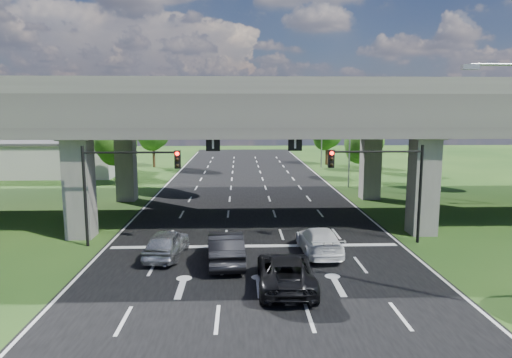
{
  "coord_description": "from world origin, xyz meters",
  "views": [
    {
      "loc": [
        -0.91,
        -22.69,
        8.07
      ],
      "look_at": [
        0.2,
        7.35,
        3.48
      ],
      "focal_mm": 32.0,
      "sensor_mm": 36.0,
      "label": 1
    }
  ],
  "objects": [
    {
      "name": "tree_left_far",
      "position": [
        -12.95,
        42.0,
        5.14
      ],
      "size": [
        4.8,
        4.8,
        8.32
      ],
      "color": "black",
      "rests_on": "ground"
    },
    {
      "name": "road",
      "position": [
        0.0,
        10.0,
        0.01
      ],
      "size": [
        18.0,
        120.0,
        0.03
      ],
      "primitive_type": "cube",
      "color": "black",
      "rests_on": "ground"
    },
    {
      "name": "tree_right_near",
      "position": [
        13.05,
        28.0,
        4.5
      ],
      "size": [
        4.2,
        4.2,
        7.28
      ],
      "color": "black",
      "rests_on": "ground"
    },
    {
      "name": "overpass",
      "position": [
        0.0,
        12.0,
        7.92
      ],
      "size": [
        80.0,
        15.0,
        10.0
      ],
      "color": "#3B3836",
      "rests_on": "ground"
    },
    {
      "name": "streetlight_far",
      "position": [
        10.1,
        24.0,
        5.85
      ],
      "size": [
        3.38,
        0.25,
        10.0
      ],
      "color": "gray",
      "rests_on": "ground"
    },
    {
      "name": "warehouse",
      "position": [
        -26.0,
        35.0,
        2.0
      ],
      "size": [
        20.0,
        10.0,
        4.0
      ],
      "primitive_type": "cube",
      "color": "#9E9E99",
      "rests_on": "ground"
    },
    {
      "name": "tree_right_mid",
      "position": [
        16.05,
        36.0,
        4.17
      ],
      "size": [
        3.91,
        3.9,
        6.76
      ],
      "color": "black",
      "rests_on": "ground"
    },
    {
      "name": "signal_left",
      "position": [
        -7.82,
        3.94,
        4.19
      ],
      "size": [
        5.76,
        0.54,
        6.0
      ],
      "color": "black",
      "rests_on": "ground"
    },
    {
      "name": "ground",
      "position": [
        0.0,
        0.0,
        0.0
      ],
      "size": [
        160.0,
        160.0,
        0.0
      ],
      "primitive_type": "plane",
      "color": "#1D4115",
      "rests_on": "ground"
    },
    {
      "name": "tree_right_far",
      "position": [
        12.05,
        44.0,
        4.82
      ],
      "size": [
        4.5,
        4.5,
        7.8
      ],
      "color": "black",
      "rests_on": "ground"
    },
    {
      "name": "car_silver",
      "position": [
        -4.93,
        1.66,
        0.8
      ],
      "size": [
        2.27,
        4.67,
        1.54
      ],
      "primitive_type": "imported",
      "rotation": [
        0.0,
        0.0,
        3.04
      ],
      "color": "#AEB0B6",
      "rests_on": "road"
    },
    {
      "name": "tree_left_near",
      "position": [
        -13.95,
        26.0,
        4.82
      ],
      "size": [
        4.5,
        4.5,
        7.8
      ],
      "color": "black",
      "rests_on": "ground"
    },
    {
      "name": "car_trailing",
      "position": [
        1.17,
        -2.92,
        0.78
      ],
      "size": [
        2.61,
        5.47,
        1.5
      ],
      "primitive_type": "imported",
      "rotation": [
        0.0,
        0.0,
        3.12
      ],
      "color": "black",
      "rests_on": "road"
    },
    {
      "name": "car_white",
      "position": [
        3.56,
        1.99,
        0.76
      ],
      "size": [
        2.2,
        5.12,
        1.47
      ],
      "primitive_type": "imported",
      "rotation": [
        0.0,
        0.0,
        3.17
      ],
      "color": "white",
      "rests_on": "road"
    },
    {
      "name": "streetlight_beyond",
      "position": [
        10.1,
        40.0,
        5.85
      ],
      "size": [
        3.38,
        0.25,
        10.0
      ],
      "color": "gray",
      "rests_on": "ground"
    },
    {
      "name": "tree_left_mid",
      "position": [
        -16.95,
        34.0,
        4.17
      ],
      "size": [
        3.91,
        3.9,
        6.76
      ],
      "color": "black",
      "rests_on": "ground"
    },
    {
      "name": "car_dark",
      "position": [
        -1.67,
        0.54,
        0.88
      ],
      "size": [
        2.17,
        5.26,
        1.69
      ],
      "primitive_type": "imported",
      "rotation": [
        0.0,
        0.0,
        3.22
      ],
      "color": "black",
      "rests_on": "road"
    },
    {
      "name": "signal_right",
      "position": [
        7.82,
        3.94,
        4.19
      ],
      "size": [
        5.76,
        0.54,
        6.0
      ],
      "color": "black",
      "rests_on": "ground"
    }
  ]
}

